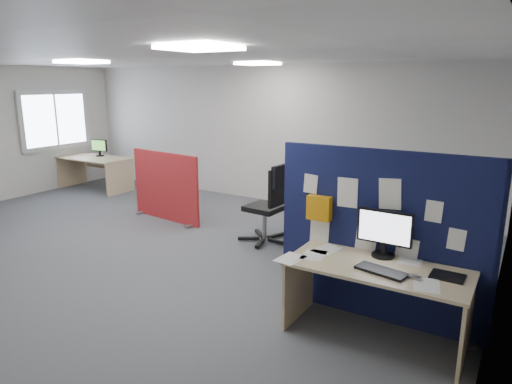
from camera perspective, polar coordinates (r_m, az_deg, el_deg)
The scene contains 17 objects.
floor at distance 6.82m, azimuth -14.49°, elevation -7.18°, with size 9.00×9.00×0.00m, color #53555B.
ceiling at distance 6.40m, azimuth -15.98°, elevation 16.06°, with size 9.00×7.00×0.02m, color white.
wall_back at distance 9.22m, azimuth 0.77°, elevation 7.26°, with size 9.00×0.02×2.70m, color silver.
wall_right at distance 4.51m, azimuth 28.51°, elevation -1.16°, with size 0.02×7.00×2.70m, color silver.
window at distance 11.14m, azimuth -23.80°, elevation 8.25°, with size 0.06×1.70×1.30m.
ceiling_lights at distance 6.66m, azimuth -9.56°, elevation 16.01°, with size 4.10×4.10×0.04m.
navy_divider at distance 4.70m, azimuth 15.03°, elevation -5.45°, with size 2.12×0.30×1.75m.
main_desk at distance 4.46m, azimuth 14.92°, elevation -10.92°, with size 1.64×0.73×0.73m.
monitor_main at distance 4.53m, azimuth 15.76°, elevation -4.75°, with size 0.53×0.22×0.46m.
keyboard at distance 4.24m, azimuth 15.38°, elevation -9.51°, with size 0.45×0.18×0.03m, color black.
mouse at distance 4.19m, azimuth 19.27°, elevation -10.07°, with size 0.10×0.06×0.03m, color gray.
paper_tray at distance 4.33m, azimuth 22.83°, elevation -9.68°, with size 0.28×0.22×0.01m, color black.
red_divider at distance 8.09m, azimuth -11.25°, elevation 0.62°, with size 1.59×0.30×1.20m.
second_desk at distance 10.88m, azimuth -19.39°, elevation 3.24°, with size 1.67×0.84×0.73m.
monitor_second at distance 10.93m, azimuth -19.01°, elevation 5.35°, with size 0.41×0.19×0.38m.
office_chair at distance 6.74m, azimuth 1.96°, elevation -0.94°, with size 0.77×0.79×1.19m.
desk_papers at distance 4.43m, azimuth 11.81°, elevation -8.40°, with size 1.49×0.89×0.00m.
Camera 1 is at (4.65, -4.39, 2.37)m, focal length 32.00 mm.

